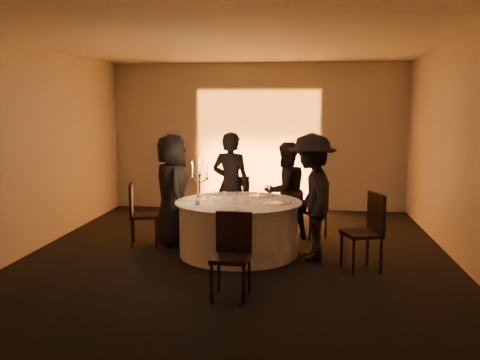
# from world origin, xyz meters

# --- Properties ---
(floor) EXTENTS (7.00, 7.00, 0.00)m
(floor) POSITION_xyz_m (0.00, 0.00, 0.00)
(floor) COLOR black
(floor) RESTS_ON ground
(ceiling) EXTENTS (7.00, 7.00, 0.00)m
(ceiling) POSITION_xyz_m (0.00, 0.00, 3.00)
(ceiling) COLOR silver
(ceiling) RESTS_ON wall_back
(wall_back) EXTENTS (7.00, 0.00, 7.00)m
(wall_back) POSITION_xyz_m (0.00, 3.50, 1.50)
(wall_back) COLOR #B7B1AA
(wall_back) RESTS_ON floor
(wall_front) EXTENTS (7.00, 0.00, 7.00)m
(wall_front) POSITION_xyz_m (0.00, -3.50, 1.50)
(wall_front) COLOR #B7B1AA
(wall_front) RESTS_ON floor
(wall_left) EXTENTS (0.00, 7.00, 7.00)m
(wall_left) POSITION_xyz_m (-3.00, 0.00, 1.50)
(wall_left) COLOR #B7B1AA
(wall_left) RESTS_ON floor
(wall_right) EXTENTS (0.00, 7.00, 7.00)m
(wall_right) POSITION_xyz_m (3.00, 0.00, 1.50)
(wall_right) COLOR #B7B1AA
(wall_right) RESTS_ON floor
(uplighter_fixture) EXTENTS (0.25, 0.12, 0.10)m
(uplighter_fixture) POSITION_xyz_m (0.00, 3.20, 0.05)
(uplighter_fixture) COLOR black
(uplighter_fixture) RESTS_ON floor
(banquet_table) EXTENTS (1.80, 1.80, 0.77)m
(banquet_table) POSITION_xyz_m (0.00, 0.00, 0.38)
(banquet_table) COLOR black
(banquet_table) RESTS_ON floor
(chair_left) EXTENTS (0.50, 0.50, 0.95)m
(chair_left) POSITION_xyz_m (-1.57, 0.34, 0.54)
(chair_left) COLOR black
(chair_left) RESTS_ON floor
(chair_back_left) EXTENTS (0.45, 0.45, 0.94)m
(chair_back_left) POSITION_xyz_m (-0.18, 1.58, 0.53)
(chair_back_left) COLOR black
(chair_back_left) RESTS_ON floor
(chair_back_right) EXTENTS (0.57, 0.57, 0.91)m
(chair_back_right) POSITION_xyz_m (1.10, 1.11, 0.51)
(chair_back_right) COLOR black
(chair_back_right) RESTS_ON floor
(chair_right) EXTENTS (0.56, 0.56, 1.00)m
(chair_right) POSITION_xyz_m (1.74, -0.56, 0.57)
(chair_right) COLOR black
(chair_right) RESTS_ON floor
(chair_front) EXTENTS (0.44, 0.44, 0.94)m
(chair_front) POSITION_xyz_m (0.13, -1.71, 0.53)
(chair_front) COLOR black
(chair_front) RESTS_ON floor
(guest_left) EXTENTS (0.81, 0.97, 1.69)m
(guest_left) POSITION_xyz_m (-1.07, 0.44, 0.85)
(guest_left) COLOR black
(guest_left) RESTS_ON floor
(guest_back_left) EXTENTS (0.70, 0.54, 1.71)m
(guest_back_left) POSITION_xyz_m (-0.24, 1.00, 0.86)
(guest_back_left) COLOR black
(guest_back_left) RESTS_ON floor
(guest_back_right) EXTENTS (0.96, 0.92, 1.56)m
(guest_back_right) POSITION_xyz_m (0.64, 0.94, 0.78)
(guest_back_right) COLOR black
(guest_back_right) RESTS_ON floor
(guest_right) EXTENTS (0.76, 1.19, 1.75)m
(guest_right) POSITION_xyz_m (1.03, -0.11, 0.87)
(guest_right) COLOR black
(guest_right) RESTS_ON floor
(plate_left) EXTENTS (0.35, 0.25, 0.08)m
(plate_left) POSITION_xyz_m (-0.47, 0.23, 0.79)
(plate_left) COLOR white
(plate_left) RESTS_ON banquet_table
(plate_back_left) EXTENTS (0.36, 0.28, 0.08)m
(plate_back_left) POSITION_xyz_m (-0.03, 0.54, 0.79)
(plate_back_left) COLOR white
(plate_back_left) RESTS_ON banquet_table
(plate_back_right) EXTENTS (0.36, 0.28, 0.08)m
(plate_back_right) POSITION_xyz_m (0.29, 0.48, 0.79)
(plate_back_right) COLOR white
(plate_back_right) RESTS_ON banquet_table
(plate_right) EXTENTS (0.36, 0.29, 0.01)m
(plate_right) POSITION_xyz_m (0.57, -0.10, 0.78)
(plate_right) COLOR white
(plate_right) RESTS_ON banquet_table
(plate_front) EXTENTS (0.36, 0.28, 0.01)m
(plate_front) POSITION_xyz_m (-0.03, -0.62, 0.78)
(plate_front) COLOR white
(plate_front) RESTS_ON banquet_table
(coffee_cup) EXTENTS (0.11, 0.11, 0.07)m
(coffee_cup) POSITION_xyz_m (-0.52, -0.33, 0.80)
(coffee_cup) COLOR white
(coffee_cup) RESTS_ON banquet_table
(candelabra) EXTENTS (0.26, 0.13, 0.62)m
(candelabra) POSITION_xyz_m (-0.55, -0.04, 0.99)
(candelabra) COLOR silver
(candelabra) RESTS_ON banquet_table
(wine_glass_a) EXTENTS (0.07, 0.07, 0.19)m
(wine_glass_a) POSITION_xyz_m (0.30, -0.25, 0.91)
(wine_glass_a) COLOR white
(wine_glass_a) RESTS_ON banquet_table
(wine_glass_b) EXTENTS (0.07, 0.07, 0.19)m
(wine_glass_b) POSITION_xyz_m (0.19, 0.27, 0.91)
(wine_glass_b) COLOR white
(wine_glass_b) RESTS_ON banquet_table
(wine_glass_c) EXTENTS (0.07, 0.07, 0.19)m
(wine_glass_c) POSITION_xyz_m (0.28, 0.28, 0.91)
(wine_glass_c) COLOR white
(wine_glass_c) RESTS_ON banquet_table
(wine_glass_d) EXTENTS (0.07, 0.07, 0.19)m
(wine_glass_d) POSITION_xyz_m (-0.32, -0.21, 0.91)
(wine_glass_d) COLOR white
(wine_glass_d) RESTS_ON banquet_table
(wine_glass_e) EXTENTS (0.07, 0.07, 0.19)m
(wine_glass_e) POSITION_xyz_m (0.35, 0.01, 0.91)
(wine_glass_e) COLOR white
(wine_glass_e) RESTS_ON banquet_table
(wine_glass_f) EXTENTS (0.07, 0.07, 0.19)m
(wine_glass_f) POSITION_xyz_m (0.41, 0.36, 0.91)
(wine_glass_f) COLOR white
(wine_glass_f) RESTS_ON banquet_table
(wine_glass_g) EXTENTS (0.07, 0.07, 0.19)m
(wine_glass_g) POSITION_xyz_m (-0.15, -0.30, 0.91)
(wine_glass_g) COLOR white
(wine_glass_g) RESTS_ON banquet_table
(wine_glass_h) EXTENTS (0.07, 0.07, 0.19)m
(wine_glass_h) POSITION_xyz_m (0.04, 0.20, 0.91)
(wine_glass_h) COLOR white
(wine_glass_h) RESTS_ON banquet_table
(tumbler_a) EXTENTS (0.07, 0.07, 0.09)m
(tumbler_a) POSITION_xyz_m (-0.03, -0.25, 0.82)
(tumbler_a) COLOR white
(tumbler_a) RESTS_ON banquet_table
(tumbler_b) EXTENTS (0.07, 0.07, 0.09)m
(tumbler_b) POSITION_xyz_m (0.14, -0.14, 0.82)
(tumbler_b) COLOR white
(tumbler_b) RESTS_ON banquet_table
(tumbler_c) EXTENTS (0.07, 0.07, 0.09)m
(tumbler_c) POSITION_xyz_m (-0.03, -0.06, 0.82)
(tumbler_c) COLOR white
(tumbler_c) RESTS_ON banquet_table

